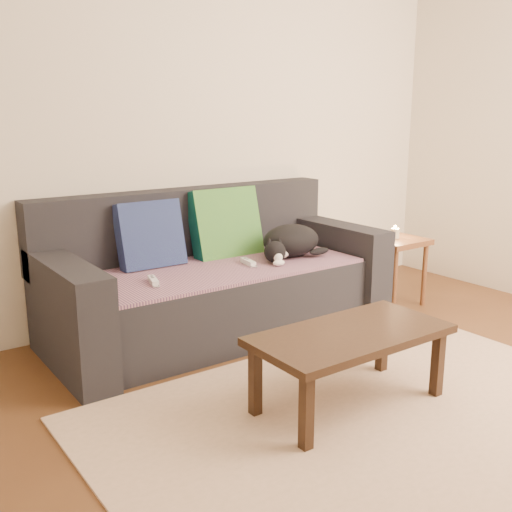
# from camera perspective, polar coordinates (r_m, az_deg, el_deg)

# --- Properties ---
(ground) EXTENTS (4.50, 4.50, 0.00)m
(ground) POSITION_cam_1_polar(r_m,az_deg,el_deg) (2.76, 14.33, -16.21)
(ground) COLOR brown
(ground) RESTS_ON ground
(back_wall) EXTENTS (4.50, 0.04, 2.60)m
(back_wall) POSITION_cam_1_polar(r_m,az_deg,el_deg) (3.98, -7.49, 12.71)
(back_wall) COLOR beige
(back_wall) RESTS_ON ground
(sofa) EXTENTS (2.10, 0.94, 0.87)m
(sofa) POSITION_cam_1_polar(r_m,az_deg,el_deg) (3.75, -3.93, -2.59)
(sofa) COLOR #232328
(sofa) RESTS_ON ground
(throw_blanket) EXTENTS (1.66, 0.74, 0.02)m
(throw_blanket) POSITION_cam_1_polar(r_m,az_deg,el_deg) (3.65, -3.20, -1.10)
(throw_blanket) COLOR #3F274A
(throw_blanket) RESTS_ON sofa
(cushion_navy) EXTENTS (0.40, 0.19, 0.41)m
(cushion_navy) POSITION_cam_1_polar(r_m,az_deg,el_deg) (3.66, -10.05, 1.98)
(cushion_navy) COLOR #151046
(cushion_navy) RESTS_ON throw_blanket
(cushion_green) EXTENTS (0.47, 0.24, 0.49)m
(cushion_green) POSITION_cam_1_polar(r_m,az_deg,el_deg) (3.92, -2.91, 2.93)
(cushion_green) COLOR #0B473A
(cushion_green) RESTS_ON throw_blanket
(cat) EXTENTS (0.50, 0.37, 0.21)m
(cat) POSITION_cam_1_polar(r_m,az_deg,el_deg) (3.85, 3.25, 1.37)
(cat) COLOR black
(cat) RESTS_ON throw_blanket
(wii_remote_a) EXTENTS (0.07, 0.15, 0.03)m
(wii_remote_a) POSITION_cam_1_polar(r_m,az_deg,el_deg) (3.31, -9.76, -2.34)
(wii_remote_a) COLOR white
(wii_remote_a) RESTS_ON throw_blanket
(wii_remote_b) EXTENTS (0.06, 0.15, 0.03)m
(wii_remote_b) POSITION_cam_1_polar(r_m,az_deg,el_deg) (3.67, -0.76, -0.58)
(wii_remote_b) COLOR white
(wii_remote_b) RESTS_ON throw_blanket
(side_table) EXTENTS (0.39, 0.39, 0.48)m
(side_table) POSITION_cam_1_polar(r_m,az_deg,el_deg) (4.35, 13.02, 0.57)
(side_table) COLOR brown
(side_table) RESTS_ON ground
(candle) EXTENTS (0.06, 0.06, 0.09)m
(candle) POSITION_cam_1_polar(r_m,az_deg,el_deg) (4.33, 13.10, 2.15)
(candle) COLOR beige
(candle) RESTS_ON side_table
(rug) EXTENTS (2.50, 1.80, 0.01)m
(rug) POSITION_cam_1_polar(r_m,az_deg,el_deg) (2.84, 11.97, -15.01)
(rug) COLOR tan
(rug) RESTS_ON ground
(coffee_table) EXTENTS (0.94, 0.47, 0.37)m
(coffee_table) POSITION_cam_1_polar(r_m,az_deg,el_deg) (2.81, 9.00, -7.98)
(coffee_table) COLOR black
(coffee_table) RESTS_ON rug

